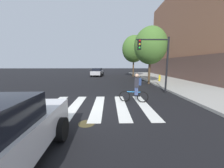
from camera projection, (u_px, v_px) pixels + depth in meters
name	position (u px, v px, depth m)	size (l,w,h in m)	color
ground_plane	(97.00, 106.00, 6.74)	(120.00, 120.00, 0.00)	black
crosswalk_stripes	(98.00, 106.00, 6.74)	(5.52, 3.96, 0.01)	silver
manhole_cover	(87.00, 123.00, 4.79)	(0.64, 0.64, 0.01)	#473D1E
sedan_mid	(97.00, 72.00, 23.55)	(2.28, 4.41, 1.48)	#B7B7BC
cyclist	(136.00, 88.00, 7.36)	(1.68, 0.45, 1.69)	black
traffic_light_near	(157.00, 55.00, 9.42)	(2.47, 0.28, 4.20)	black
fire_hydrant	(160.00, 78.00, 15.51)	(0.33, 0.22, 0.78)	gold
street_tree_near	(150.00, 46.00, 13.70)	(3.50, 3.50, 6.22)	#4C3823
street_tree_mid	(134.00, 49.00, 21.79)	(3.98, 3.98, 7.08)	#4C3823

